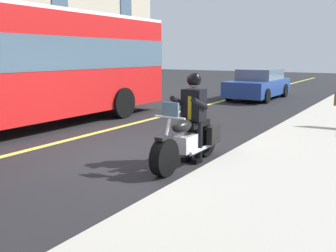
# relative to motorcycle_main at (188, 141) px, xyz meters

# --- Properties ---
(ground_plane) EXTENTS (80.00, 80.00, 0.00)m
(ground_plane) POSITION_rel_motorcycle_main_xyz_m (-0.01, -1.48, -0.45)
(ground_plane) COLOR black
(lane_center_stripe) EXTENTS (60.00, 0.16, 0.01)m
(lane_center_stripe) POSITION_rel_motorcycle_main_xyz_m (-0.01, -3.48, -0.45)
(lane_center_stripe) COLOR #E5DB4C
(lane_center_stripe) RESTS_ON ground_plane
(motorcycle_main) EXTENTS (2.21, 0.60, 1.26)m
(motorcycle_main) POSITION_rel_motorcycle_main_xyz_m (0.00, 0.00, 0.00)
(motorcycle_main) COLOR black
(motorcycle_main) RESTS_ON ground_plane
(rider_main) EXTENTS (0.62, 0.54, 1.74)m
(rider_main) POSITION_rel_motorcycle_main_xyz_m (-0.19, -0.00, 0.58)
(rider_main) COLOR black
(rider_main) RESTS_ON ground_plane
(bus_near) EXTENTS (11.05, 2.70, 3.30)m
(bus_near) POSITION_rel_motorcycle_main_xyz_m (-0.29, -5.63, 1.42)
(bus_near) COLOR red
(bus_near) RESTS_ON ground_plane
(car_dark) EXTENTS (4.60, 1.92, 1.40)m
(car_dark) POSITION_rel_motorcycle_main_xyz_m (-11.27, -2.43, 0.24)
(car_dark) COLOR navy
(car_dark) RESTS_ON ground_plane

